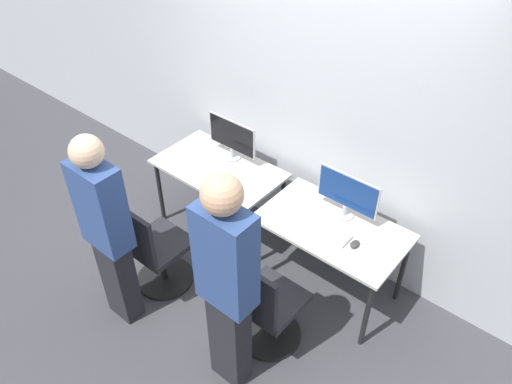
% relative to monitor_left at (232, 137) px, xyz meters
% --- Properties ---
extents(ground_plane, '(20.00, 20.00, 0.00)m').
position_rel_monitor_left_xyz_m(ground_plane, '(0.59, -0.52, -0.92)').
color(ground_plane, '#3D3D42').
extents(wall_back, '(12.00, 0.05, 2.80)m').
position_rel_monitor_left_xyz_m(wall_back, '(0.59, 0.27, 0.48)').
color(wall_back, '#B7BCC1').
rests_on(wall_back, ground_plane).
extents(desk_left, '(1.12, 0.66, 0.71)m').
position_rel_monitor_left_xyz_m(desk_left, '(-0.00, -0.19, -0.29)').
color(desk_left, '#BCB7AD').
rests_on(desk_left, ground_plane).
extents(monitor_left, '(0.51, 0.15, 0.38)m').
position_rel_monitor_left_xyz_m(monitor_left, '(0.00, 0.00, 0.00)').
color(monitor_left, '#B2B2B7').
rests_on(monitor_left, desk_left).
extents(keyboard_left, '(0.36, 0.15, 0.02)m').
position_rel_monitor_left_xyz_m(keyboard_left, '(-0.00, -0.30, -0.20)').
color(keyboard_left, silver).
rests_on(keyboard_left, desk_left).
extents(mouse_left, '(0.06, 0.09, 0.03)m').
position_rel_monitor_left_xyz_m(mouse_left, '(0.23, -0.28, -0.20)').
color(mouse_left, '#333333').
rests_on(mouse_left, desk_left).
extents(office_chair_left, '(0.48, 0.48, 0.89)m').
position_rel_monitor_left_xyz_m(office_chair_left, '(0.08, -1.04, -0.56)').
color(office_chair_left, black).
rests_on(office_chair_left, ground_plane).
extents(person_left, '(0.36, 0.22, 1.67)m').
position_rel_monitor_left_xyz_m(person_left, '(0.09, -1.41, -0.01)').
color(person_left, '#232328').
rests_on(person_left, ground_plane).
extents(desk_right, '(1.12, 0.66, 0.71)m').
position_rel_monitor_left_xyz_m(desk_right, '(1.18, -0.19, -0.29)').
color(desk_right, '#BCB7AD').
rests_on(desk_right, ground_plane).
extents(monitor_right, '(0.51, 0.15, 0.38)m').
position_rel_monitor_left_xyz_m(monitor_right, '(1.18, -0.02, 0.00)').
color(monitor_right, '#B2B2B7').
rests_on(monitor_right, desk_right).
extents(keyboard_right, '(0.36, 0.15, 0.02)m').
position_rel_monitor_left_xyz_m(keyboard_right, '(1.18, -0.27, -0.20)').
color(keyboard_right, silver).
rests_on(keyboard_right, desk_right).
extents(mouse_right, '(0.06, 0.09, 0.03)m').
position_rel_monitor_left_xyz_m(mouse_right, '(1.42, -0.26, -0.20)').
color(mouse_right, '#333333').
rests_on(mouse_right, desk_right).
extents(office_chair_right, '(0.48, 0.48, 0.89)m').
position_rel_monitor_left_xyz_m(office_chair_right, '(1.12, -0.91, -0.56)').
color(office_chair_right, black).
rests_on(office_chair_right, ground_plane).
extents(person_right, '(0.36, 0.23, 1.78)m').
position_rel_monitor_left_xyz_m(person_right, '(1.10, -1.27, 0.06)').
color(person_right, '#232328').
rests_on(person_right, ground_plane).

